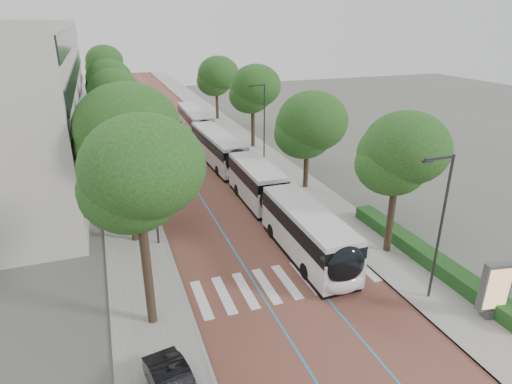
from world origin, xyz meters
TOP-DOWN VIEW (x-y plane):
  - ground at (0.00, 0.00)m, footprint 160.00×160.00m
  - road at (0.00, 40.00)m, footprint 11.00×140.00m
  - sidewalk_left at (-7.50, 40.00)m, footprint 4.00×140.00m
  - sidewalk_right at (7.50, 40.00)m, footprint 4.00×140.00m
  - kerb_left at (-5.60, 40.00)m, footprint 0.20×140.00m
  - kerb_right at (5.60, 40.00)m, footprint 0.20×140.00m
  - zebra_crossing at (0.20, 1.00)m, footprint 10.55×3.60m
  - lane_line_left at (-1.60, 40.00)m, footprint 0.12×126.00m
  - lane_line_right at (1.60, 40.00)m, footprint 0.12×126.00m
  - hedge at (9.10, 0.00)m, footprint 1.20×14.00m
  - streetlight_near at (6.62, -3.00)m, footprint 1.82×0.20m
  - streetlight_far at (6.62, 22.00)m, footprint 1.82×0.20m
  - lamp_post_left at (-6.10, 8.00)m, footprint 0.14×0.14m
  - trees_left at (-7.50, 23.79)m, footprint 6.43×60.48m
  - trees_right at (7.70, 23.74)m, footprint 5.97×47.53m
  - lead_bus at (2.54, 7.04)m, footprint 2.68×18.42m
  - bus_queued_0 at (2.24, 22.96)m, footprint 2.97×12.48m
  - bus_queued_1 at (2.63, 35.87)m, footprint 2.81×12.45m
  - ad_panel at (8.46, -5.41)m, footprint 1.52×0.68m

SIDE VIEW (x-z plane):
  - ground at x=0.00m, z-range 0.00..0.00m
  - road at x=0.00m, z-range 0.00..0.02m
  - lane_line_left at x=-1.60m, z-range 0.02..0.03m
  - lane_line_right at x=1.60m, z-range 0.02..0.03m
  - zebra_crossing at x=0.20m, z-range 0.02..0.03m
  - sidewalk_left at x=-7.50m, z-range 0.00..0.12m
  - sidewalk_right at x=7.50m, z-range 0.00..0.12m
  - kerb_left at x=-5.60m, z-range -0.01..0.13m
  - kerb_right at x=5.60m, z-range -0.01..0.13m
  - hedge at x=9.10m, z-range 0.12..0.92m
  - bus_queued_0 at x=2.24m, z-range 0.02..3.22m
  - bus_queued_1 at x=2.63m, z-range 0.02..3.22m
  - lead_bus at x=2.54m, z-range 0.03..3.23m
  - ad_panel at x=8.46m, z-range 0.19..3.25m
  - lamp_post_left at x=-6.10m, z-range 0.12..8.12m
  - streetlight_near at x=6.62m, z-range 0.82..8.82m
  - streetlight_far at x=6.62m, z-range 0.82..8.82m
  - trees_right at x=7.70m, z-range 1.60..10.48m
  - trees_left at x=-7.50m, z-range 1.89..11.92m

